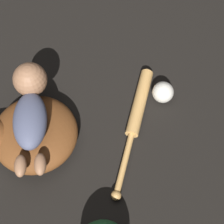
# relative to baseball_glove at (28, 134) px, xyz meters

# --- Properties ---
(ground_plane) EXTENTS (6.00, 6.00, 0.00)m
(ground_plane) POSITION_rel_baseball_glove_xyz_m (0.02, -0.06, -0.05)
(ground_plane) COLOR black
(baseball_glove) EXTENTS (0.29, 0.33, 0.10)m
(baseball_glove) POSITION_rel_baseball_glove_xyz_m (0.00, 0.00, 0.00)
(baseball_glove) COLOR brown
(baseball_glove) RESTS_ON ground
(baby_figure) EXTENTS (0.37, 0.11, 0.11)m
(baby_figure) POSITION_rel_baseball_glove_xyz_m (0.05, -0.02, 0.09)
(baby_figure) COLOR #4C516B
(baby_figure) RESTS_ON baseball_glove
(baseball_bat) EXTENTS (0.47, 0.20, 0.04)m
(baseball_bat) POSITION_rel_baseball_glove_xyz_m (0.05, -0.36, -0.03)
(baseball_bat) COLOR tan
(baseball_bat) RESTS_ON ground
(baseball) EXTENTS (0.08, 0.08, 0.08)m
(baseball) POSITION_rel_baseball_glove_xyz_m (0.12, -0.47, -0.01)
(baseball) COLOR silver
(baseball) RESTS_ON ground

